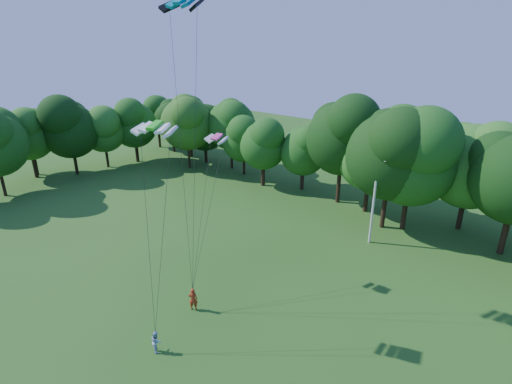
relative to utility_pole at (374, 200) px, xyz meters
The scene contains 8 objects.
utility_pole is the anchor object (origin of this frame).
kite_flyer_left 19.59m from the utility_pole, 107.04° to the right, with size 0.67×0.44×1.83m, color #9F2D14.
kite_flyer_right 23.53m from the utility_pole, 100.68° to the right, with size 0.74×0.58×1.52m, color #99B5D4.
kite_green 23.18m from the utility_pole, 106.41° to the right, with size 2.90×2.03×0.44m.
kite_pink 16.99m from the utility_pole, 121.02° to the right, with size 1.92×1.05×0.42m.
tree_back_west 32.75m from the utility_pole, behind, with size 8.73×8.73×12.69m.
tree_back_center 6.03m from the utility_pole, 96.01° to the left, with size 9.87×9.87×14.36m.
tree_flank_west 48.90m from the utility_pole, 166.02° to the right, with size 6.36×6.36×9.25m.
Camera 1 is at (15.27, -5.74, 19.21)m, focal length 28.00 mm.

